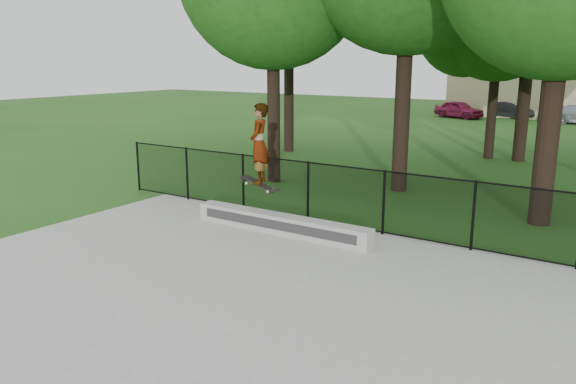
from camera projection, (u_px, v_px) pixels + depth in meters
name	position (u px, v px, depth m)	size (l,w,h in m)	color
ground	(213.00, 343.00, 8.04)	(100.00, 100.00, 0.00)	#225317
concrete_slab	(213.00, 341.00, 8.04)	(14.00, 12.00, 0.06)	#A1A19B
grind_ledge	(280.00, 224.00, 12.87)	(4.55, 0.40, 0.43)	#B5B5AF
car_a	(459.00, 109.00, 38.61)	(1.39, 3.44, 1.18)	maroon
car_b	(510.00, 110.00, 38.53)	(1.18, 3.06, 1.11)	black
skater_airborne	(259.00, 145.00, 12.54)	(0.80, 0.78, 2.02)	black
chainlink_fence	(384.00, 202.00, 12.66)	(16.06, 0.06, 1.50)	black
distant_building	(544.00, 85.00, 39.54)	(12.40, 6.40, 4.30)	#C0B687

